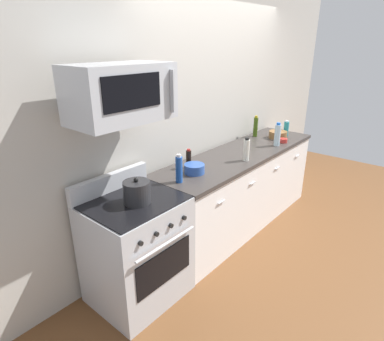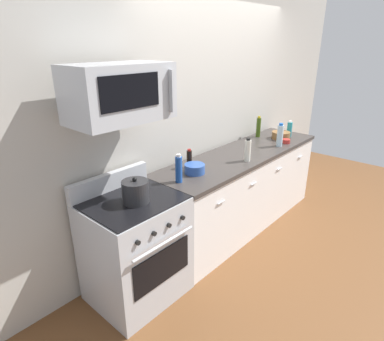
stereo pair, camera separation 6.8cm
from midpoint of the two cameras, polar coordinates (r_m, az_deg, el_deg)
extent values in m
plane|color=brown|center=(4.11, 7.51, -9.02)|extent=(6.63, 6.63, 0.00)
cube|color=#B7B2A8|center=(3.84, 3.29, 10.60)|extent=(5.52, 0.10, 2.70)
cube|color=white|center=(3.91, 7.82, -3.46)|extent=(2.40, 0.62, 0.88)
cube|color=#383330|center=(3.74, 8.17, 2.94)|extent=(2.43, 0.65, 0.04)
cube|color=black|center=(3.97, 10.97, -9.65)|extent=(2.40, 0.02, 0.10)
cylinder|color=silver|center=(2.99, 4.52, -5.53)|extent=(0.10, 0.02, 0.02)
cylinder|color=silver|center=(3.42, 10.04, -2.18)|extent=(0.10, 0.02, 0.02)
cylinder|color=silver|center=(3.89, 14.26, 0.42)|extent=(0.10, 0.02, 0.02)
cylinder|color=silver|center=(4.37, 17.57, 2.45)|extent=(0.10, 0.02, 0.02)
cube|color=#B7BABF|center=(2.85, -10.29, -13.61)|extent=(0.76, 0.64, 0.91)
cube|color=black|center=(2.66, -5.57, -16.47)|extent=(0.58, 0.01, 0.30)
cylinder|color=#B7BABF|center=(2.50, -5.26, -12.62)|extent=(0.61, 0.02, 0.02)
cube|color=#B7BABF|center=(2.80, -14.85, -2.15)|extent=(0.76, 0.06, 0.16)
cube|color=black|center=(2.62, -10.96, -5.33)|extent=(0.73, 0.61, 0.01)
cylinder|color=black|center=(2.33, -9.82, -12.47)|extent=(0.04, 0.02, 0.04)
cylinder|color=black|center=(2.41, -7.04, -11.00)|extent=(0.04, 0.02, 0.04)
cylinder|color=black|center=(2.50, -4.47, -9.61)|extent=(0.04, 0.02, 0.04)
cylinder|color=black|center=(2.60, -2.11, -8.30)|extent=(0.04, 0.02, 0.04)
cube|color=#B7BABF|center=(2.40, -13.17, 13.08)|extent=(0.74, 0.40, 0.40)
cube|color=black|center=(2.20, -11.19, 13.34)|extent=(0.48, 0.01, 0.22)
cube|color=#B7BABF|center=(2.43, -4.20, 13.68)|extent=(0.02, 0.04, 0.30)
cylinder|color=teal|center=(4.49, 15.75, 7.05)|extent=(0.06, 0.06, 0.19)
cylinder|color=white|center=(4.47, 15.88, 8.32)|extent=(0.04, 0.04, 0.02)
cylinder|color=silver|center=(3.43, 8.94, 3.51)|extent=(0.06, 0.06, 0.23)
cylinder|color=black|center=(3.39, 9.06, 5.50)|extent=(0.04, 0.04, 0.02)
cylinder|color=black|center=(3.20, -1.20, 1.96)|extent=(0.05, 0.05, 0.18)
cylinder|color=maroon|center=(3.17, -1.22, 3.61)|extent=(0.03, 0.03, 0.02)
cylinder|color=#385114|center=(4.36, 10.63, 7.48)|extent=(0.06, 0.06, 0.25)
cylinder|color=#B29919|center=(4.33, 10.75, 9.24)|extent=(0.04, 0.04, 0.02)
cylinder|color=silver|center=(4.01, 14.27, 5.99)|extent=(0.07, 0.07, 0.25)
cylinder|color=blue|center=(3.98, 14.45, 7.92)|extent=(0.05, 0.05, 0.03)
cylinder|color=#1E4CA5|center=(2.86, -2.96, 0.14)|extent=(0.06, 0.06, 0.24)
cylinder|color=silver|center=(2.81, -3.01, 2.60)|extent=(0.04, 0.04, 0.02)
cylinder|color=#2D519E|center=(3.08, -0.22, 0.32)|extent=(0.20, 0.20, 0.09)
torus|color=#2D519E|center=(3.07, -0.22, 1.00)|extent=(0.20, 0.20, 0.01)
cylinder|color=#2D519E|center=(3.09, -0.21, -0.33)|extent=(0.11, 0.11, 0.01)
cylinder|color=brown|center=(4.37, 14.38, 6.11)|extent=(0.23, 0.23, 0.09)
torus|color=brown|center=(4.36, 14.43, 6.60)|extent=(0.23, 0.23, 0.01)
cylinder|color=brown|center=(4.38, 14.34, 5.63)|extent=(0.13, 0.13, 0.01)
cylinder|color=#B72D28|center=(4.19, 15.23, 5.10)|extent=(0.10, 0.10, 0.05)
torus|color=#B72D28|center=(4.18, 15.26, 5.38)|extent=(0.10, 0.10, 0.01)
cylinder|color=#B72D28|center=(4.20, 15.20, 4.82)|extent=(0.06, 0.06, 0.01)
cylinder|color=#262628|center=(2.54, -10.39, -3.78)|extent=(0.21, 0.21, 0.18)
sphere|color=black|center=(2.50, -10.55, -1.64)|extent=(0.04, 0.04, 0.04)
camera|label=1|loc=(0.03, -90.65, -0.26)|focal=30.44mm
camera|label=2|loc=(0.03, 89.35, 0.26)|focal=30.44mm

